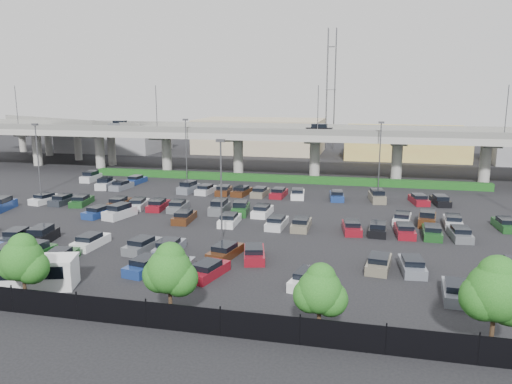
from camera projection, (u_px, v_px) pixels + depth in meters
ground at (242, 219)px, 59.29m from camera, size 280.00×280.00×0.00m
overpass at (286, 136)px, 88.43m from camera, size 150.00×13.00×15.80m
on_ramp at (64, 127)px, 110.51m from camera, size 50.93×30.13×8.80m
hedge at (280, 179)px, 83.02m from camera, size 66.00×1.60×1.10m
fence at (131, 313)px, 32.41m from camera, size 70.00×0.10×2.00m
tree_row at (150, 268)px, 33.11m from camera, size 65.07×3.66×5.94m
shuttle_bus at (26, 272)px, 38.61m from camera, size 7.92×4.68×2.41m
parked_cars at (209, 220)px, 56.63m from camera, size 63.03×41.60×1.67m
light_poles at (213, 164)px, 60.84m from camera, size 66.90×48.38×10.30m
distant_buildings at (361, 140)px, 114.75m from camera, size 138.00×24.00×9.00m
comm_tower at (331, 87)px, 125.82m from camera, size 2.40×2.40×30.00m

